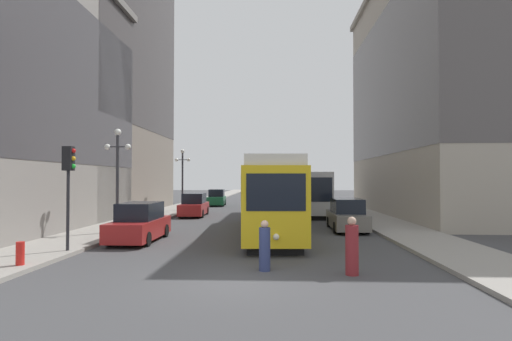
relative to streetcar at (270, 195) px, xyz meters
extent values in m
plane|color=#424244|center=(-0.87, -10.52, -2.10)|extent=(200.00, 200.00, 0.00)
cube|color=gray|center=(-9.10, 29.48, -2.03)|extent=(3.33, 120.00, 0.15)
cube|color=gray|center=(7.35, 29.48, -2.03)|extent=(3.33, 120.00, 0.15)
cube|color=black|center=(0.00, 0.01, -1.93)|extent=(2.75, 12.89, 0.35)
cube|color=gold|center=(0.00, 0.01, -0.20)|extent=(3.19, 14.02, 3.10)
cube|color=black|center=(0.00, 0.01, 0.50)|extent=(3.19, 13.46, 1.08)
cube|color=silver|center=(0.00, 0.01, 1.57)|extent=(2.97, 13.73, 0.44)
cube|color=black|center=(0.29, -6.92, 0.34)|extent=(2.21, 0.17, 1.40)
sphere|color=#F2EACC|center=(0.30, -6.99, -1.30)|extent=(0.24, 0.24, 0.24)
cube|color=black|center=(3.38, 12.99, -1.93)|extent=(2.63, 11.65, 0.35)
cube|color=#B7B7BA|center=(3.38, 12.99, -0.20)|extent=(3.05, 12.67, 3.10)
cube|color=black|center=(3.38, 12.99, 0.34)|extent=(3.06, 12.17, 1.30)
cube|color=black|center=(3.14, 6.72, 0.11)|extent=(2.31, 0.17, 1.71)
cylinder|color=black|center=(-6.92, 8.66, -1.78)|extent=(0.21, 0.65, 0.64)
cylinder|color=black|center=(-7.05, 11.75, -1.78)|extent=(0.21, 0.65, 0.64)
cylinder|color=black|center=(-5.21, 8.73, -1.78)|extent=(0.21, 0.65, 0.64)
cylinder|color=black|center=(-5.34, 11.82, -1.78)|extent=(0.21, 0.65, 0.64)
cube|color=maroon|center=(-6.13, 10.24, -1.50)|extent=(2.00, 5.06, 0.84)
cube|color=black|center=(-6.14, 10.36, -0.68)|extent=(1.69, 2.81, 0.80)
cylinder|color=black|center=(-6.99, -4.49, -1.78)|extent=(0.18, 0.64, 0.64)
cylinder|color=black|center=(-6.98, -1.55, -1.78)|extent=(0.18, 0.64, 0.64)
cylinder|color=black|center=(-5.28, -4.50, -1.78)|extent=(0.18, 0.64, 0.64)
cylinder|color=black|center=(-5.27, -1.56, -1.78)|extent=(0.18, 0.64, 0.64)
cube|color=maroon|center=(-6.13, -3.02, -1.50)|extent=(1.82, 4.75, 0.84)
cube|color=black|center=(-6.13, -2.91, -0.68)|extent=(1.59, 2.61, 0.80)
cylinder|color=black|center=(5.27, 3.10, -1.78)|extent=(0.19, 0.64, 0.64)
cylinder|color=black|center=(5.22, 0.07, -1.78)|extent=(0.19, 0.64, 0.64)
cylinder|color=black|center=(3.56, 3.12, -1.78)|extent=(0.19, 0.64, 0.64)
cylinder|color=black|center=(3.51, 0.09, -1.78)|extent=(0.19, 0.64, 0.64)
cube|color=slate|center=(4.39, 1.59, -1.50)|extent=(1.87, 4.91, 0.84)
cube|color=black|center=(4.39, 1.47, -0.68)|extent=(1.63, 2.71, 0.80)
cylinder|color=black|center=(-6.92, 21.64, -1.78)|extent=(0.21, 0.65, 0.64)
cylinder|color=black|center=(-7.05, 24.26, -1.78)|extent=(0.21, 0.65, 0.64)
cylinder|color=black|center=(-5.21, 21.73, -1.78)|extent=(0.21, 0.65, 0.64)
cylinder|color=black|center=(-5.34, 24.35, -1.78)|extent=(0.21, 0.65, 0.64)
cube|color=#14512D|center=(-6.13, 22.99, -1.50)|extent=(2.02, 4.32, 0.84)
cube|color=black|center=(-6.14, 23.10, -0.68)|extent=(1.70, 2.40, 0.80)
cylinder|color=navy|center=(-0.08, -9.03, -1.41)|extent=(0.36, 0.36, 1.38)
sphere|color=tan|center=(-0.08, -9.03, -0.61)|extent=(0.25, 0.25, 0.25)
cylinder|color=maroon|center=(2.60, -9.48, -1.34)|extent=(0.40, 0.40, 1.52)
sphere|color=tan|center=(2.60, -9.48, -0.46)|extent=(0.27, 0.27, 0.27)
cylinder|color=#232328|center=(-7.83, -6.46, 0.08)|extent=(0.12, 0.12, 4.06)
cube|color=black|center=(-7.83, -6.46, 1.64)|extent=(0.36, 0.36, 0.95)
sphere|color=red|center=(-7.63, -6.46, 1.94)|extent=(0.18, 0.18, 0.18)
sphere|color=gold|center=(-7.63, -6.46, 1.64)|extent=(0.18, 0.18, 0.18)
sphere|color=green|center=(-7.63, -6.46, 1.33)|extent=(0.18, 0.18, 0.18)
cylinder|color=#333338|center=(-8.03, -0.89, 0.60)|extent=(0.16, 0.16, 5.10)
sphere|color=white|center=(-8.03, -0.89, 3.31)|extent=(0.36, 0.36, 0.36)
sphere|color=white|center=(-8.58, -0.89, 2.54)|extent=(0.31, 0.31, 0.31)
sphere|color=white|center=(-7.48, -0.89, 2.54)|extent=(0.31, 0.31, 0.31)
cube|color=#333338|center=(-8.03, -0.89, 2.54)|extent=(1.10, 0.06, 0.06)
cylinder|color=#333338|center=(-8.03, 14.49, 0.63)|extent=(0.16, 0.16, 5.15)
sphere|color=white|center=(-8.03, 14.49, 3.37)|extent=(0.36, 0.36, 0.36)
sphere|color=white|center=(-8.58, 14.49, 2.59)|extent=(0.31, 0.31, 0.31)
sphere|color=white|center=(-7.48, 14.49, 2.59)|extent=(0.31, 0.31, 0.31)
cube|color=#333338|center=(-8.03, 14.49, 2.59)|extent=(1.10, 0.06, 0.06)
cylinder|color=red|center=(-7.98, -9.21, -1.58)|extent=(0.26, 0.26, 0.75)
cube|color=slate|center=(-16.05, 12.53, 12.35)|extent=(10.58, 19.25, 28.89)
cube|color=#3D3838|center=(-16.05, 12.53, 13.79)|extent=(10.62, 19.29, 17.34)
cube|color=#A89E8E|center=(14.24, 11.70, 7.60)|extent=(10.43, 23.45, 19.40)
cube|color=#544F4E|center=(14.24, 11.70, 8.57)|extent=(10.47, 23.49, 11.64)
camera|label=1|loc=(0.22, -22.17, 0.82)|focal=28.80mm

